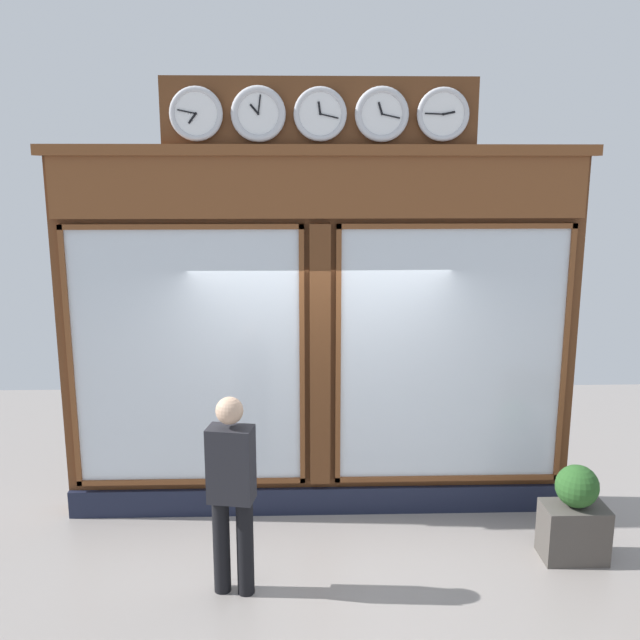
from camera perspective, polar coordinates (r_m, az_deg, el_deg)
The scene contains 4 objects.
shop_facade at distance 6.85m, azimuth -0.03°, elevation -0.81°, with size 5.14×0.42×4.25m.
pedestrian at distance 5.80m, azimuth -7.24°, elevation -13.43°, with size 0.39×0.28×1.69m.
planter_box at distance 6.91m, azimuth 20.00°, elevation -15.97°, with size 0.56×0.36×0.51m, color #4C4742.
planter_shrub at distance 6.71m, azimuth 20.28°, elevation -12.63°, with size 0.38×0.38×0.38m, color #285623.
Camera 1 is at (0.20, 6.55, 3.42)m, focal length 39.14 mm.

